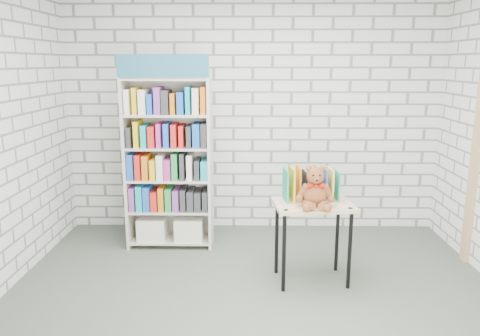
{
  "coord_description": "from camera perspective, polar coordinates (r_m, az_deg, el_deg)",
  "views": [
    {
      "loc": [
        -0.07,
        -3.67,
        2.03
      ],
      "look_at": [
        -0.14,
        0.95,
        0.99
      ],
      "focal_mm": 35.0,
      "sensor_mm": 36.0,
      "label": 1
    }
  ],
  "objects": [
    {
      "name": "display_table",
      "position": [
        4.41,
        8.88,
        -5.59
      ],
      "size": [
        0.76,
        0.57,
        0.77
      ],
      "color": "tan",
      "rests_on": "ground"
    },
    {
      "name": "bookshelf",
      "position": [
        5.21,
        -8.65,
        0.73
      ],
      "size": [
        0.94,
        0.37,
        2.11
      ],
      "color": "beige",
      "rests_on": "ground"
    },
    {
      "name": "ground",
      "position": [
        4.2,
        1.76,
        -16.25
      ],
      "size": [
        4.5,
        4.5,
        0.0
      ],
      "primitive_type": "plane",
      "color": "#444E42",
      "rests_on": "ground"
    },
    {
      "name": "teddy_bear",
      "position": [
        4.23,
        9.16,
        -2.75
      ],
      "size": [
        0.35,
        0.32,
        0.37
      ],
      "color": "brown",
      "rests_on": "display_table"
    },
    {
      "name": "room_shell",
      "position": [
        3.68,
        1.95,
        8.82
      ],
      "size": [
        4.52,
        4.02,
        2.81
      ],
      "color": "silver",
      "rests_on": "ground"
    },
    {
      "name": "table_books",
      "position": [
        4.44,
        8.64,
        -1.98
      ],
      "size": [
        0.52,
        0.27,
        0.3
      ],
      "color": "#218F75",
      "rests_on": "display_table"
    },
    {
      "name": "door_trim",
      "position": [
        5.26,
        26.7,
        0.55
      ],
      "size": [
        0.05,
        0.12,
        2.1
      ],
      "primitive_type": "cube",
      "color": "tan",
      "rests_on": "ground"
    }
  ]
}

